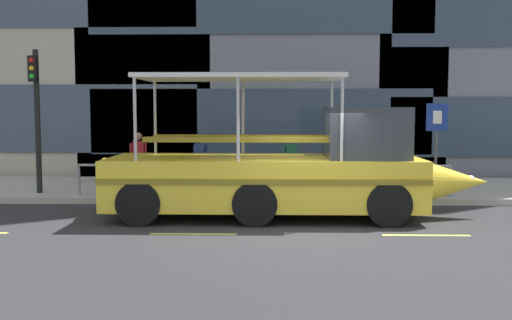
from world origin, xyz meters
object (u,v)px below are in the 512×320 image
(duck_tour_boat, at_px, (287,171))
(pedestrian_near_stern, at_px, (138,155))
(traffic_light_pole, at_px, (36,107))
(parking_sign, at_px, (437,133))
(pedestrian_mid_left, at_px, (290,158))
(pedestrian_mid_right, at_px, (201,158))
(pedestrian_near_bow, at_px, (391,157))

(duck_tour_boat, distance_m, pedestrian_near_stern, 5.49)
(traffic_light_pole, relative_size, parking_sign, 1.59)
(traffic_light_pole, height_order, duck_tour_boat, traffic_light_pole)
(pedestrian_mid_left, distance_m, pedestrian_near_stern, 4.52)
(parking_sign, distance_m, pedestrian_mid_left, 4.15)
(parking_sign, relative_size, pedestrian_mid_right, 1.53)
(pedestrian_near_bow, bearing_deg, parking_sign, -51.18)
(pedestrian_mid_left, bearing_deg, pedestrian_near_bow, 13.46)
(traffic_light_pole, bearing_deg, pedestrian_mid_left, 3.09)
(parking_sign, bearing_deg, duck_tour_boat, -149.79)
(pedestrian_mid_right, bearing_deg, pedestrian_mid_left, 1.03)
(pedestrian_near_bow, distance_m, pedestrian_mid_right, 5.69)
(pedestrian_mid_right, bearing_deg, pedestrian_near_bow, 7.87)
(traffic_light_pole, bearing_deg, duck_tour_boat, -20.05)
(duck_tour_boat, height_order, pedestrian_near_stern, duck_tour_boat)
(pedestrian_near_bow, distance_m, pedestrian_near_stern, 7.57)
(parking_sign, height_order, pedestrian_near_bow, parking_sign)
(duck_tour_boat, xyz_separation_m, pedestrian_near_stern, (-4.33, 3.37, 0.10))
(parking_sign, relative_size, pedestrian_near_stern, 1.50)
(parking_sign, relative_size, pedestrian_mid_left, 1.57)
(traffic_light_pole, bearing_deg, pedestrian_near_stern, 16.41)
(parking_sign, relative_size, pedestrian_near_bow, 1.59)
(traffic_light_pole, distance_m, pedestrian_mid_right, 4.87)
(duck_tour_boat, relative_size, pedestrian_mid_right, 5.51)
(traffic_light_pole, distance_m, pedestrian_near_bow, 10.44)
(traffic_light_pole, xyz_separation_m, pedestrian_near_stern, (2.71, 0.80, -1.44))
(pedestrian_near_stern, bearing_deg, traffic_light_pole, -163.59)
(duck_tour_boat, relative_size, pedestrian_near_bow, 5.69)
(traffic_light_pole, distance_m, pedestrian_mid_left, 7.37)
(parking_sign, distance_m, pedestrian_mid_right, 6.69)
(traffic_light_pole, relative_size, pedestrian_mid_right, 2.45)
(traffic_light_pole, distance_m, duck_tour_boat, 7.66)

